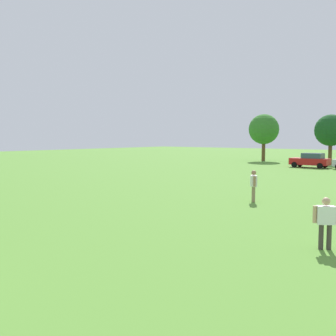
# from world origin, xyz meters

# --- Properties ---
(ground_plane) EXTENTS (160.00, 160.00, 0.00)m
(ground_plane) POSITION_xyz_m (0.00, 30.00, 0.00)
(ground_plane) COLOR #568C33
(adult_bystander) EXTENTS (0.69, 0.55, 1.67)m
(adult_bystander) POSITION_xyz_m (7.13, 11.59, 0.99)
(adult_bystander) COLOR #3F3833
(adult_bystander) RESTS_ON ground
(bystander_near_trees) EXTENTS (0.58, 0.71, 1.74)m
(bystander_near_trees) POSITION_xyz_m (1.14, 18.62, 1.03)
(bystander_near_trees) COLOR #8C7259
(bystander_near_trees) RESTS_ON ground
(parked_car_red_0) EXTENTS (4.30, 2.02, 1.68)m
(parked_car_red_0) POSITION_xyz_m (-4.68, 44.65, 0.86)
(parked_car_red_0) COLOR red
(parked_car_red_0) RESTS_ON ground
(tree_far_left) EXTENTS (4.39, 4.39, 6.85)m
(tree_far_left) POSITION_xyz_m (-14.44, 53.02, 4.62)
(tree_far_left) COLOR brown
(tree_far_left) RESTS_ON ground
(tree_left) EXTENTS (4.16, 4.16, 6.48)m
(tree_left) POSITION_xyz_m (-5.00, 53.07, 4.38)
(tree_left) COLOR brown
(tree_left) RESTS_ON ground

